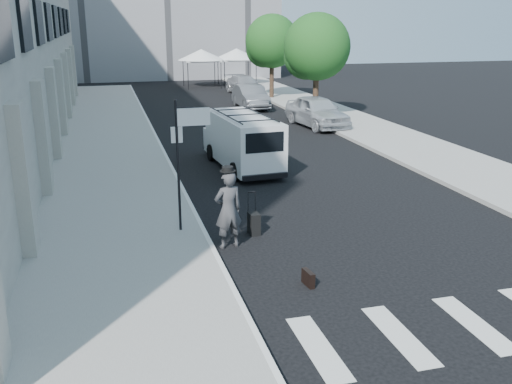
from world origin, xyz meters
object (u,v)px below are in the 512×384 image
businessman (228,210)px  suitcase (254,223)px  parked_car_c (245,85)px  briefcase (308,278)px  cargo_van (242,140)px  parked_car_a (317,111)px  parked_car_b (251,97)px

businessman → suitcase: businessman is taller
suitcase → parked_car_c: parked_car_c is taller
briefcase → cargo_van: bearing=77.3°
businessman → cargo_van: (2.29, 7.98, 0.07)m
cargo_van → parked_car_a: (6.04, 7.64, -0.24)m
suitcase → parked_car_c: 30.60m
briefcase → parked_car_a: bearing=61.7°
briefcase → businessman: bearing=108.1°
suitcase → parked_car_c: bearing=72.1°
parked_car_c → briefcase: bearing=-108.7°
suitcase → parked_car_a: 16.65m
parked_car_a → cargo_van: bearing=-134.8°
parked_car_b → parked_car_c: size_ratio=0.95×
businessman → cargo_van: 8.30m
parked_car_a → parked_car_c: size_ratio=1.02×
suitcase → parked_car_b: (5.67, 22.32, 0.45)m
parked_car_a → parked_car_c: 14.89m
businessman → parked_car_b: (6.53, 23.07, -0.25)m
parked_car_a → parked_car_b: size_ratio=1.07×
businessman → briefcase: bearing=104.6°
parked_car_a → parked_car_c: (-0.37, 14.89, -0.14)m
suitcase → cargo_van: bearing=74.4°
cargo_van → businessman: bearing=-110.5°
suitcase → parked_car_b: 23.03m
suitcase → businessman: bearing=-143.8°
parked_car_a → suitcase: bearing=-123.2°
cargo_van → parked_car_c: bearing=71.4°
briefcase → parked_car_b: (5.32, 25.67, 0.58)m
businessman → suitcase: bearing=-149.7°
businessman → parked_car_a: 17.70m
parked_car_c → parked_car_b: bearing=-108.1°
businessman → parked_car_a: (8.33, 15.62, -0.17)m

